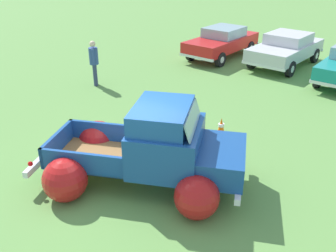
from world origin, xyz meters
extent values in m
plane|color=#609347|center=(0.00, 0.00, 0.00)|extent=(80.00, 80.00, 0.00)
cylinder|color=black|center=(1.07, 1.31, 0.38)|extent=(0.79, 0.46, 0.76)
cylinder|color=silver|center=(1.07, 1.31, 0.38)|extent=(0.40, 0.33, 0.34)
cylinder|color=black|center=(1.66, -0.33, 0.38)|extent=(0.79, 0.46, 0.76)
cylinder|color=silver|center=(1.66, -0.33, 0.38)|extent=(0.40, 0.33, 0.34)
cylinder|color=black|center=(-1.56, 0.36, 0.38)|extent=(0.79, 0.46, 0.76)
cylinder|color=silver|center=(-1.56, 0.36, 0.38)|extent=(0.40, 0.33, 0.34)
cylinder|color=black|center=(-0.98, -1.27, 0.38)|extent=(0.79, 0.46, 0.76)
cylinder|color=silver|center=(-0.98, -1.27, 0.38)|extent=(0.40, 0.33, 0.34)
sphere|color=red|center=(-1.58, 0.41, 0.44)|extent=(1.23, 1.23, 0.96)
sphere|color=red|center=(-0.96, -1.32, 0.44)|extent=(1.23, 1.23, 0.96)
cube|color=olive|center=(-0.89, -0.32, 0.54)|extent=(2.45, 2.14, 0.04)
cube|color=#19478C|center=(-1.14, 0.37, 0.77)|extent=(1.96, 0.77, 0.50)
cube|color=#19478C|center=(-0.65, -1.01, 0.77)|extent=(1.96, 0.77, 0.50)
cube|color=#19478C|center=(0.03, 0.01, 0.77)|extent=(0.59, 1.48, 0.50)
cube|color=#19478C|center=(-1.82, -0.65, 0.77)|extent=(0.59, 1.48, 0.50)
cube|color=#19478C|center=(0.61, 0.22, 0.99)|extent=(1.94, 2.09, 0.95)
cube|color=#19478C|center=(0.52, 0.19, 1.70)|extent=(1.60, 1.84, 0.45)
cube|color=#8CADB7|center=(1.13, 0.40, 1.68)|extent=(0.63, 1.42, 0.38)
cube|color=#19478C|center=(1.60, 0.57, 0.80)|extent=(1.72, 1.95, 0.55)
sphere|color=red|center=(1.06, 1.34, 0.42)|extent=(1.18, 1.18, 0.92)
sphere|color=red|center=(1.67, -0.36, 0.42)|extent=(1.18, 1.18, 0.92)
cube|color=silver|center=(-2.11, -0.76, 0.46)|extent=(0.78, 1.90, 0.14)
cube|color=silver|center=(2.11, 0.76, 0.46)|extent=(0.78, 1.90, 0.14)
sphere|color=red|center=(-2.34, 0.00, 0.64)|extent=(0.14, 0.14, 0.11)
sphere|color=red|center=(-1.80, -1.49, 0.64)|extent=(0.14, 0.14, 0.11)
cylinder|color=black|center=(-2.14, 9.18, 0.33)|extent=(0.29, 0.68, 0.66)
cylinder|color=silver|center=(-2.14, 9.18, 0.33)|extent=(0.25, 0.32, 0.30)
cylinder|color=black|center=(-3.74, 9.39, 0.33)|extent=(0.29, 0.68, 0.66)
cylinder|color=silver|center=(-3.74, 9.39, 0.33)|extent=(0.25, 0.32, 0.30)
cylinder|color=black|center=(-1.78, 11.88, 0.33)|extent=(0.29, 0.68, 0.66)
cylinder|color=silver|center=(-1.78, 11.88, 0.33)|extent=(0.25, 0.32, 0.30)
cylinder|color=black|center=(-3.38, 12.09, 0.33)|extent=(0.29, 0.68, 0.66)
cylinder|color=silver|center=(-3.38, 12.09, 0.33)|extent=(0.25, 0.32, 0.30)
cube|color=red|center=(-2.76, 10.63, 0.71)|extent=(2.28, 4.46, 0.55)
cube|color=#8CADB7|center=(-2.74, 10.80, 1.21)|extent=(1.72, 1.97, 0.45)
cube|color=silver|center=(-2.48, 12.71, 0.45)|extent=(1.79, 0.34, 0.12)
cube|color=silver|center=(-3.03, 8.56, 0.45)|extent=(1.79, 0.34, 0.12)
cylinder|color=black|center=(0.90, 9.42, 0.33)|extent=(0.30, 0.68, 0.66)
cylinder|color=silver|center=(0.90, 9.42, 0.33)|extent=(0.25, 0.33, 0.30)
cylinder|color=black|center=(-0.84, 9.69, 0.33)|extent=(0.30, 0.68, 0.66)
cylinder|color=silver|center=(-0.84, 9.69, 0.33)|extent=(0.25, 0.33, 0.30)
cylinder|color=black|center=(1.31, 12.10, 0.33)|extent=(0.30, 0.68, 0.66)
cylinder|color=silver|center=(1.31, 12.10, 0.33)|extent=(0.25, 0.33, 0.30)
cylinder|color=black|center=(-0.43, 12.37, 0.33)|extent=(0.30, 0.68, 0.66)
cylinder|color=silver|center=(-0.43, 12.37, 0.33)|extent=(0.25, 0.33, 0.30)
cube|color=silver|center=(0.24, 10.89, 0.71)|extent=(2.50, 4.48, 0.55)
cube|color=silver|center=(0.26, 11.06, 1.21)|extent=(1.89, 2.01, 0.45)
cube|color=silver|center=(0.55, 12.95, 0.45)|extent=(1.93, 0.39, 0.12)
cube|color=silver|center=(-0.08, 8.84, 0.45)|extent=(1.93, 0.39, 0.12)
cylinder|color=black|center=(2.16, 8.65, 0.33)|extent=(0.27, 0.68, 0.66)
cylinder|color=silver|center=(2.16, 8.65, 0.33)|extent=(0.24, 0.32, 0.30)
cube|color=silver|center=(2.88, 7.81, 0.45)|extent=(1.81, 0.30, 0.12)
cylinder|color=navy|center=(-5.30, 4.46, 0.42)|extent=(0.21, 0.21, 0.84)
cylinder|color=navy|center=(-5.19, 4.33, 0.42)|extent=(0.21, 0.21, 0.84)
cylinder|color=#334C8C|center=(-5.24, 4.40, 1.15)|extent=(0.48, 0.48, 0.63)
cylinder|color=#334C8C|center=(-5.39, 4.56, 1.19)|extent=(0.13, 0.13, 0.60)
cylinder|color=#334C8C|center=(-5.10, 4.23, 1.19)|extent=(0.13, 0.13, 0.60)
sphere|color=beige|center=(-5.24, 4.40, 1.61)|extent=(0.32, 0.32, 0.23)
cube|color=black|center=(0.74, 2.87, 0.01)|extent=(0.36, 0.36, 0.03)
cone|color=orange|center=(0.74, 2.87, 0.33)|extent=(0.28, 0.28, 0.60)
cylinder|color=white|center=(0.74, 2.87, 0.42)|extent=(0.17, 0.17, 0.08)
camera|label=1|loc=(4.26, -5.64, 4.85)|focal=39.09mm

